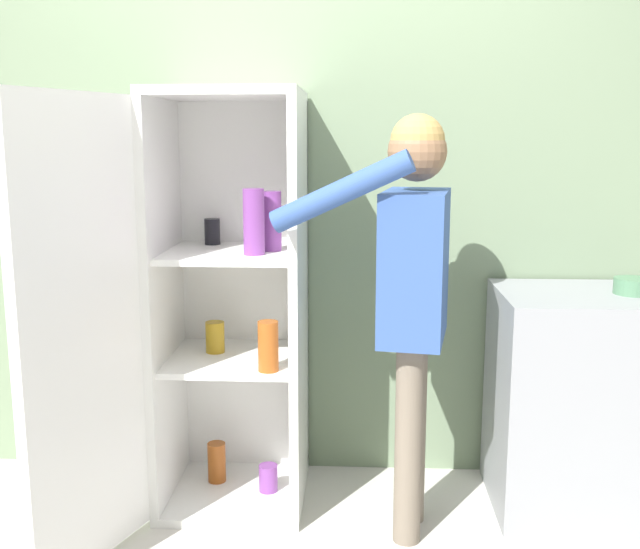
% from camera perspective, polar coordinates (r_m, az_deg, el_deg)
% --- Properties ---
extents(wall_back, '(7.00, 0.06, 2.55)m').
position_cam_1_polar(wall_back, '(3.31, -2.84, 6.36)').
color(wall_back, gray).
rests_on(wall_back, ground_plane).
extents(refrigerator, '(0.84, 1.12, 1.69)m').
position_cam_1_polar(refrigerator, '(3.01, -8.74, -2.50)').
color(refrigerator, white).
rests_on(refrigerator, ground_plane).
extents(person, '(0.67, 0.53, 1.59)m').
position_cam_1_polar(person, '(2.76, 7.04, 0.08)').
color(person, '#726656').
rests_on(person, ground_plane).
extents(counter, '(0.72, 0.58, 0.90)m').
position_cam_1_polar(counter, '(3.27, 19.49, -9.09)').
color(counter, gray).
rests_on(counter, ground_plane).
extents(bowl, '(0.15, 0.15, 0.06)m').
position_cam_1_polar(bowl, '(3.18, 22.76, -0.82)').
color(bowl, '#517F5B').
rests_on(bowl, counter).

